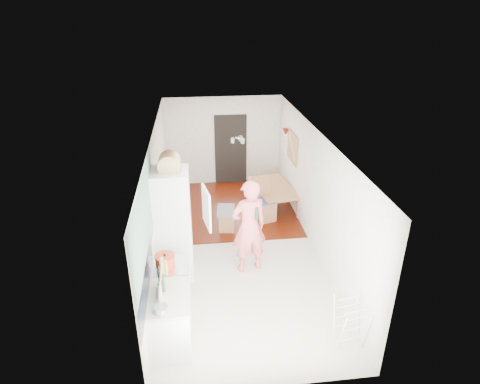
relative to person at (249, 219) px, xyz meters
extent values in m
cube|color=beige|center=(-0.13, 0.78, -1.12)|extent=(3.20, 7.00, 0.01)
cube|color=#5A1607|center=(-0.13, 2.63, -1.11)|extent=(3.20, 3.30, 0.01)
cube|color=slate|center=(-1.72, -1.22, 0.73)|extent=(0.02, 3.00, 1.30)
cube|color=black|center=(-1.71, -1.77, 0.03)|extent=(0.02, 1.90, 0.50)
cube|color=black|center=(0.07, 4.26, -0.12)|extent=(0.90, 0.04, 2.00)
cube|color=white|center=(-1.43, -1.77, -0.69)|extent=(0.60, 0.90, 0.86)
cube|color=beige|center=(-1.43, -1.77, -0.23)|extent=(0.62, 0.92, 0.06)
cube|color=white|center=(-1.43, -1.02, -0.68)|extent=(0.60, 0.60, 0.88)
cube|color=silver|center=(-1.43, -1.02, -0.22)|extent=(0.60, 0.60, 0.04)
cube|color=white|center=(-1.40, 0.00, -0.04)|extent=(0.66, 0.66, 2.15)
cube|color=white|center=(-0.79, -0.30, 0.43)|extent=(0.14, 0.56, 0.70)
cube|color=white|center=(-1.09, 0.00, 0.43)|extent=(0.02, 0.52, 0.66)
cube|color=tan|center=(1.45, 2.68, 0.43)|extent=(0.03, 0.90, 0.70)
cube|color=#AE704F|center=(1.44, 2.68, 0.43)|extent=(0.00, 0.94, 0.74)
cone|color=maroon|center=(1.41, 3.33, 0.63)|extent=(0.18, 0.18, 0.16)
imported|color=#E76669|center=(0.00, 0.00, 0.00)|extent=(0.91, 0.70, 2.23)
imported|color=#AE704F|center=(1.02, 2.56, -0.87)|extent=(0.98, 1.48, 0.48)
cube|color=slate|center=(-0.31, 1.50, -0.59)|extent=(0.42, 0.42, 0.17)
cylinder|color=#BF3818|center=(-1.50, -1.00, -0.10)|extent=(0.34, 0.34, 0.19)
cylinder|color=silver|center=(-1.50, -2.10, -0.15)|extent=(0.21, 0.21, 0.09)
cylinder|color=#1F4327|center=(0.12, -0.12, 0.16)|extent=(0.06, 0.06, 0.26)
cylinder|color=#1F4327|center=(-1.50, -1.65, -0.06)|extent=(0.07, 0.07, 0.28)
cylinder|color=#1F4327|center=(-1.55, -1.49, -0.07)|extent=(0.07, 0.07, 0.25)
cylinder|color=beige|center=(-1.55, -1.78, -0.09)|extent=(0.09, 0.09, 0.21)
cylinder|color=tan|center=(-1.47, -1.24, -0.10)|extent=(0.07, 0.07, 0.20)
cylinder|color=tan|center=(-1.53, -1.24, -0.07)|extent=(0.09, 0.09, 0.25)
camera|label=1|loc=(-0.94, -6.45, 3.62)|focal=30.00mm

